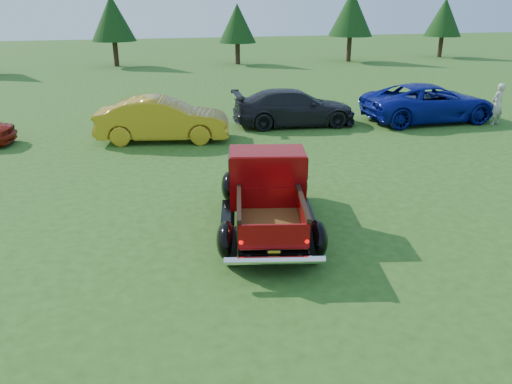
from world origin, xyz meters
name	(u,v)px	position (x,y,z in m)	size (l,w,h in m)	color
ground	(281,247)	(0.00, 0.00, 0.00)	(120.00, 120.00, 0.00)	#2A5117
tree_mid_left	(112,18)	(-3.00, 31.00, 3.38)	(3.20, 3.20, 5.00)	#332114
tree_mid_right	(237,23)	(6.00, 30.00, 2.97)	(2.82, 2.82, 4.40)	#332114
tree_east	(351,13)	(15.00, 29.50, 3.66)	(3.46, 3.46, 5.40)	#332114
tree_far_east	(444,17)	(24.00, 30.50, 3.25)	(3.07, 3.07, 4.80)	#332114
pickup_truck	(267,189)	(0.06, 1.22, 0.78)	(2.89, 4.70, 1.65)	black
show_car_yellow	(163,119)	(-1.50, 8.78, 0.74)	(1.57, 4.51, 1.49)	#BD8E19
show_car_grey	(294,107)	(3.63, 9.81, 0.69)	(1.94, 4.77, 1.38)	black
show_car_blue	(429,103)	(9.09, 9.07, 0.75)	(2.48, 5.37, 1.49)	navy
spectator	(498,104)	(11.33, 7.88, 0.80)	(0.58, 0.38, 1.60)	#BDB3A4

